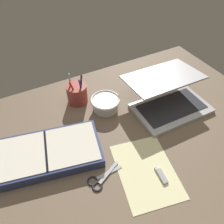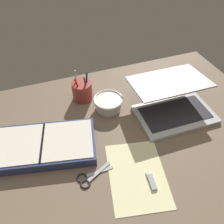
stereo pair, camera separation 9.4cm
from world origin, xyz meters
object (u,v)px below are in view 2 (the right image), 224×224
at_px(planner, 43,145).
at_px(scissors, 88,178).
at_px(laptop, 173,103).
at_px(bowl, 108,103).
at_px(pen_cup, 82,91).

relative_size(planner, scissors, 3.17).
xyz_separation_m(laptop, bowl, (-0.27, 0.12, -0.02)).
bearing_deg(laptop, bowl, 158.07).
relative_size(pen_cup, planner, 0.35).
xyz_separation_m(laptop, planner, (-0.60, -0.02, -0.03)).
relative_size(bowl, pen_cup, 0.89).
height_order(pen_cup, planner, pen_cup).
relative_size(pen_cup, scissors, 1.12).
relative_size(laptop, planner, 0.80).
bearing_deg(laptop, scissors, -154.79).
distance_m(bowl, planner, 0.35).
bearing_deg(scissors, bowl, 45.74).
bearing_deg(pen_cup, planner, -132.01).
xyz_separation_m(laptop, pen_cup, (-0.37, 0.23, -0.00)).
distance_m(pen_cup, scissors, 0.45).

